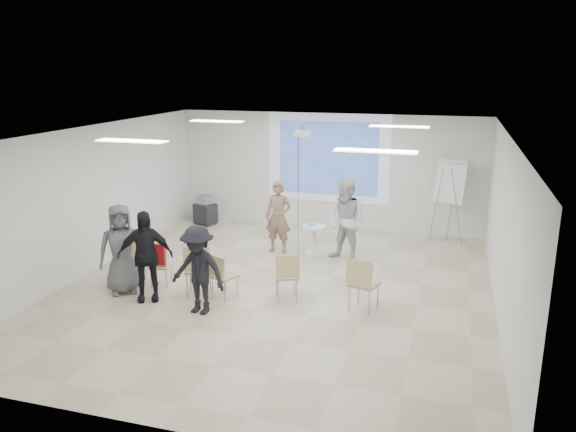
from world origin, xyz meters
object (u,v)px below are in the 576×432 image
(chair_left_mid, at_px, (159,263))
(audience_outer, at_px, (121,244))
(av_cart, at_px, (205,211))
(chair_left_inner, at_px, (198,267))
(chair_right_far, at_px, (362,280))
(flipchart_easel, at_px, (450,183))
(chair_right_inner, at_px, (287,273))
(player_right, at_px, (347,216))
(audience_mid, at_px, (198,264))
(player_left, at_px, (278,212))
(chair_center, at_px, (222,273))
(pedestal_table, at_px, (314,238))
(laptop, at_px, (199,267))
(chair_far_left, at_px, (136,256))
(audience_left, at_px, (145,249))

(chair_left_mid, distance_m, audience_outer, 0.83)
(chair_left_mid, relative_size, av_cart, 1.02)
(chair_left_inner, distance_m, audience_outer, 1.51)
(chair_right_far, xyz_separation_m, flipchart_easel, (1.34, 4.59, 0.89))
(chair_right_inner, xyz_separation_m, chair_right_far, (1.38, -0.10, 0.05))
(player_right, bearing_deg, chair_right_inner, -82.53)
(chair_right_inner, relative_size, audience_mid, 0.51)
(player_left, distance_m, chair_left_mid, 3.13)
(chair_right_inner, bearing_deg, chair_center, 170.73)
(pedestal_table, height_order, chair_left_mid, chair_left_mid)
(chair_right_inner, bearing_deg, player_left, 88.45)
(player_right, bearing_deg, player_left, -164.45)
(player_right, distance_m, chair_right_far, 2.68)
(laptop, height_order, flipchart_easel, flipchart_easel)
(pedestal_table, bearing_deg, chair_far_left, -141.50)
(chair_right_inner, xyz_separation_m, audience_outer, (-3.08, -0.48, 0.43))
(chair_right_far, relative_size, audience_outer, 0.52)
(chair_far_left, relative_size, audience_left, 0.43)
(laptop, bearing_deg, chair_right_inner, 169.29)
(av_cart, bearing_deg, flipchart_easel, 22.62)
(chair_right_inner, relative_size, audience_outer, 0.47)
(audience_mid, bearing_deg, pedestal_table, 79.91)
(pedestal_table, relative_size, chair_right_inner, 0.77)
(player_left, xyz_separation_m, chair_left_mid, (-1.57, -2.67, -0.46))
(player_left, height_order, audience_outer, audience_outer)
(chair_left_mid, xyz_separation_m, chair_right_far, (3.93, -0.05, 0.10))
(pedestal_table, distance_m, chair_left_mid, 3.62)
(pedestal_table, height_order, audience_mid, audience_mid)
(audience_left, bearing_deg, chair_far_left, 106.09)
(player_right, height_order, audience_outer, player_right)
(audience_outer, bearing_deg, pedestal_table, 10.85)
(chair_left_mid, height_order, audience_outer, audience_outer)
(chair_far_left, distance_m, chair_right_far, 4.61)
(audience_outer, distance_m, flipchart_easel, 7.66)
(chair_far_left, relative_size, chair_right_inner, 0.92)
(player_right, relative_size, chair_far_left, 2.47)
(audience_outer, bearing_deg, chair_right_inner, -27.12)
(chair_center, distance_m, chair_right_far, 2.56)
(chair_left_mid, xyz_separation_m, chair_right_inner, (2.55, 0.06, 0.05))
(chair_right_inner, xyz_separation_m, laptop, (-1.65, -0.19, 0.01))
(chair_left_inner, xyz_separation_m, audience_outer, (-1.45, -0.19, 0.36))
(audience_mid, bearing_deg, laptop, 123.06)
(audience_outer, bearing_deg, player_right, 2.19)
(chair_right_inner, height_order, audience_outer, audience_outer)
(player_right, distance_m, chair_far_left, 4.47)
(chair_left_mid, distance_m, laptop, 0.91)
(player_left, distance_m, audience_left, 3.61)
(chair_left_inner, distance_m, audience_left, 1.00)
(laptop, distance_m, audience_outer, 1.52)
(pedestal_table, bearing_deg, flipchart_easel, 32.63)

